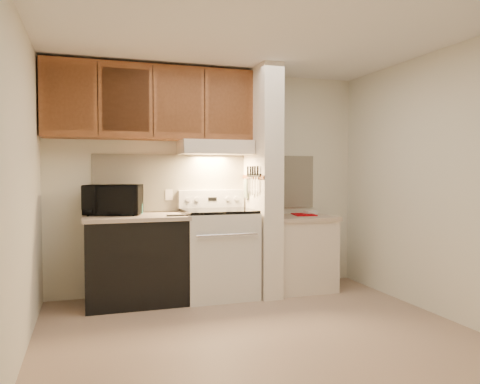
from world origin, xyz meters
name	(u,v)px	position (x,y,z in m)	size (l,w,h in m)	color
floor	(254,330)	(0.00, 0.00, 0.00)	(3.60, 3.60, 0.00)	tan
ceiling	(255,35)	(0.00, 0.00, 2.50)	(3.60, 3.60, 0.00)	white
wall_back	(210,181)	(0.00, 1.50, 1.25)	(3.60, 0.02, 2.50)	silver
wall_left	(21,187)	(-1.80, 0.00, 1.25)	(0.02, 3.00, 2.50)	silver
wall_right	(430,183)	(1.80, 0.00, 1.25)	(0.02, 3.00, 2.50)	silver
backsplash	(210,182)	(0.00, 1.49, 1.24)	(2.60, 0.02, 0.63)	white
range_body	(218,254)	(0.00, 1.16, 0.46)	(0.76, 0.65, 0.92)	silver
oven_window	(227,256)	(0.00, 0.84, 0.50)	(0.50, 0.01, 0.30)	black
oven_handle	(228,235)	(0.00, 0.80, 0.72)	(0.02, 0.02, 0.65)	silver
cooktop	(218,211)	(0.00, 1.16, 0.94)	(0.74, 0.64, 0.03)	black
range_backguard	(212,199)	(0.00, 1.44, 1.05)	(0.76, 0.08, 0.20)	silver
range_display	(212,199)	(0.00, 1.40, 1.05)	(0.10, 0.01, 0.04)	black
range_knob_left_outer	(188,199)	(-0.28, 1.40, 1.05)	(0.05, 0.05, 0.02)	silver
range_knob_left_inner	(197,199)	(-0.18, 1.40, 1.05)	(0.05, 0.05, 0.02)	silver
range_knob_right_inner	(228,199)	(0.18, 1.40, 1.05)	(0.05, 0.05, 0.02)	silver
range_knob_right_outer	(236,199)	(0.28, 1.40, 1.05)	(0.05, 0.05, 0.02)	silver
dishwasher_front	(136,261)	(-0.88, 1.17, 0.43)	(1.00, 0.63, 0.87)	black
left_countertop	(135,217)	(-0.88, 1.17, 0.89)	(1.04, 0.67, 0.04)	#BEA790
spoon_rest	(177,215)	(-0.48, 0.97, 0.92)	(0.21, 0.07, 0.01)	black
teal_jar	(138,209)	(-0.83, 1.35, 0.96)	(0.10, 0.10, 0.11)	#2A6D61
outlet	(169,195)	(-0.48, 1.48, 1.10)	(0.08, 0.01, 0.12)	beige
microwave	(113,200)	(-1.09, 1.31, 1.07)	(0.56, 0.38, 0.31)	black
partition_pillar	(262,181)	(0.51, 1.15, 1.25)	(0.22, 0.70, 2.50)	#EFE3D0
pillar_trim	(253,177)	(0.39, 1.15, 1.30)	(0.01, 0.70, 0.04)	brown
knife_strip	(254,175)	(0.39, 1.10, 1.32)	(0.02, 0.42, 0.04)	black
knife_blade_a	(257,185)	(0.38, 0.95, 1.22)	(0.01, 0.04, 0.16)	silver
knife_handle_a	(258,171)	(0.38, 0.94, 1.37)	(0.02, 0.02, 0.10)	black
knife_blade_b	(255,185)	(0.38, 1.03, 1.21)	(0.01, 0.04, 0.18)	silver
knife_handle_b	(255,171)	(0.38, 1.03, 1.37)	(0.02, 0.02, 0.10)	black
knife_blade_c	(252,186)	(0.38, 1.11, 1.20)	(0.01, 0.04, 0.20)	silver
knife_handle_c	(253,171)	(0.38, 1.10, 1.37)	(0.02, 0.02, 0.10)	black
knife_blade_d	(250,184)	(0.38, 1.18, 1.22)	(0.01, 0.04, 0.16)	silver
knife_handle_d	(250,171)	(0.38, 1.17, 1.37)	(0.02, 0.02, 0.10)	black
knife_blade_e	(248,185)	(0.38, 1.25, 1.21)	(0.01, 0.04, 0.18)	silver
knife_handle_e	(248,171)	(0.38, 1.26, 1.37)	(0.02, 0.02, 0.10)	black
oven_mitt	(246,188)	(0.38, 1.32, 1.17)	(0.03, 0.09, 0.22)	gray
right_cab_base	(300,255)	(0.97, 1.15, 0.40)	(0.70, 0.60, 0.81)	beige
right_countertop	(300,218)	(0.97, 1.15, 0.83)	(0.74, 0.64, 0.04)	#BEA790
red_folder	(304,215)	(1.07, 1.25, 0.86)	(0.24, 0.33, 0.01)	#AA0107
white_box	(310,212)	(1.19, 1.33, 0.87)	(0.16, 0.10, 0.04)	white
range_hood	(215,148)	(0.00, 1.28, 1.62)	(0.78, 0.44, 0.15)	beige
hood_lip	(220,151)	(0.00, 1.07, 1.58)	(0.78, 0.04, 0.06)	beige
upper_cabinets	(151,103)	(-0.69, 1.32, 2.08)	(2.18, 0.33, 0.77)	brown
cab_door_a	(68,97)	(-1.51, 1.17, 2.08)	(0.46, 0.01, 0.63)	brown
cab_gap_a	(98,98)	(-1.23, 1.16, 2.08)	(0.01, 0.01, 0.73)	black
cab_door_b	(126,100)	(-0.96, 1.17, 2.08)	(0.46, 0.01, 0.63)	brown
cab_gap_b	(153,101)	(-0.69, 1.16, 2.08)	(0.01, 0.01, 0.73)	black
cab_door_c	(179,102)	(-0.42, 1.17, 2.08)	(0.46, 0.01, 0.63)	brown
cab_gap_c	(205,103)	(-0.14, 1.16, 2.08)	(0.01, 0.01, 0.73)	black
cab_door_d	(229,105)	(0.13, 1.17, 2.08)	(0.46, 0.01, 0.63)	brown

